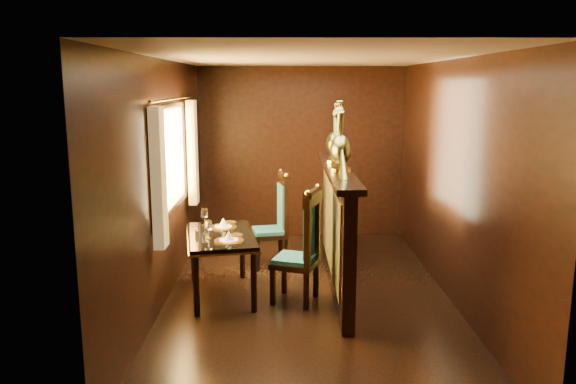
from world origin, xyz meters
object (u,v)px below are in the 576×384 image
(chair_right, at_px, (278,217))
(peacock_left, at_px, (341,137))
(dining_table, at_px, (220,240))
(peacock_right, at_px, (335,133))
(chair_left, at_px, (306,243))

(chair_right, xyz_separation_m, peacock_left, (0.66, -1.09, 1.10))
(dining_table, relative_size, chair_right, 1.06)
(dining_table, bearing_deg, chair_right, 49.67)
(chair_right, relative_size, peacock_right, 1.76)
(peacock_right, bearing_deg, peacock_left, -90.00)
(dining_table, height_order, chair_left, chair_left)
(chair_right, bearing_deg, chair_left, -88.31)
(chair_left, xyz_separation_m, peacock_left, (0.36, 0.16, 1.08))
(dining_table, distance_m, chair_left, 0.92)
(chair_right, bearing_deg, peacock_left, -70.50)
(dining_table, relative_size, chair_left, 1.03)
(chair_left, height_order, peacock_left, peacock_left)
(chair_left, bearing_deg, peacock_right, 84.86)
(chair_left, xyz_separation_m, chair_right, (-0.30, 1.25, -0.02))
(chair_left, relative_size, chair_right, 1.03)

